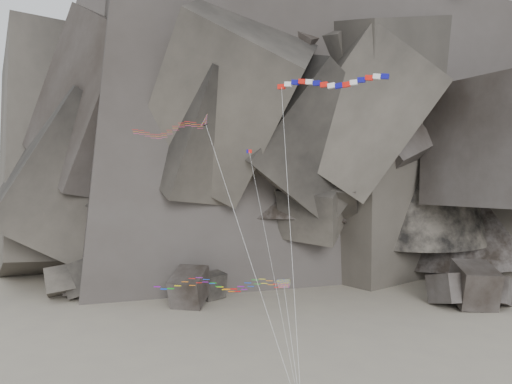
{
  "coord_description": "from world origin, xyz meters",
  "views": [
    {
      "loc": [
        0.47,
        -50.7,
        22.08
      ],
      "look_at": [
        -2.03,
        6.0,
        20.01
      ],
      "focal_mm": 35.0,
      "sensor_mm": 36.0,
      "label": 1
    }
  ],
  "objects_px": {
    "delta_kite": "(165,130)",
    "pennant_kite": "(258,199)",
    "parafoil_kite": "(215,284)",
    "banner_kite": "(331,84)"
  },
  "relations": [
    {
      "from": "delta_kite",
      "to": "pennant_kite",
      "type": "height_order",
      "value": "delta_kite"
    },
    {
      "from": "banner_kite",
      "to": "pennant_kite",
      "type": "height_order",
      "value": "banner_kite"
    },
    {
      "from": "delta_kite",
      "to": "parafoil_kite",
      "type": "bearing_deg",
      "value": 2.11
    },
    {
      "from": "delta_kite",
      "to": "banner_kite",
      "type": "distance_m",
      "value": 18.05
    },
    {
      "from": "banner_kite",
      "to": "parafoil_kite",
      "type": "bearing_deg",
      "value": -165.25
    },
    {
      "from": "delta_kite",
      "to": "pennant_kite",
      "type": "bearing_deg",
      "value": 9.85
    },
    {
      "from": "pennant_kite",
      "to": "banner_kite",
      "type": "bearing_deg",
      "value": 3.81
    },
    {
      "from": "delta_kite",
      "to": "parafoil_kite",
      "type": "height_order",
      "value": "delta_kite"
    },
    {
      "from": "parafoil_kite",
      "to": "pennant_kite",
      "type": "bearing_deg",
      "value": 20.4
    },
    {
      "from": "pennant_kite",
      "to": "parafoil_kite",
      "type": "bearing_deg",
      "value": -162.5
    }
  ]
}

